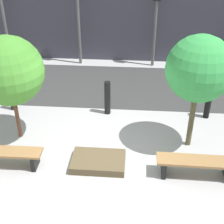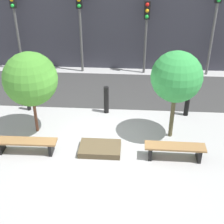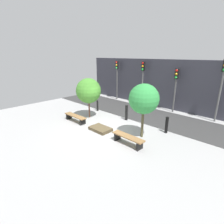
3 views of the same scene
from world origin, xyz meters
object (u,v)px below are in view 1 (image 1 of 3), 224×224
Objects in this scene: bench_right at (196,164)px; traffic_light_mid_east at (156,8)px; bollard_far_left at (11,97)px; bench_left at (2,154)px; planter_bed at (98,162)px; tree_behind_right_bench at (199,69)px; tree_behind_left_bench at (9,71)px; bollard_center at (208,103)px; bollard_left at (107,98)px.

traffic_light_mid_east is at bearing 97.50° from bench_right.
traffic_light_mid_east is (-0.78, 6.62, 2.01)m from bench_right.
bench_right is at bearing -26.54° from bollard_far_left.
planter_bed is (2.29, 0.20, -0.23)m from bench_left.
tree_behind_right_bench is at bearing 24.05° from planter_bed.
tree_behind_left_bench is (-2.29, 1.02, 1.86)m from planter_bed.
bollard_center is at bearing 25.75° from bench_left.
tree_behind_right_bench reaches higher than bollard_center.
tree_behind_right_bench is (4.58, 0.00, 0.21)m from tree_behind_left_bench.
bench_left is 4.58m from bench_right.
tree_behind_right_bench is 2.78× the size of bollard_left.
bench_left is at bearing -175.01° from planter_bed.
tree_behind_left_bench is 2.21m from bollard_far_left.
tree_behind_right_bench reaches higher than bollard_far_left.
bollard_left is 3.01m from bollard_center.
planter_bed is at bearing -90.00° from bollard_left.
traffic_light_mid_east is at bearing 59.34° from bench_left.
bench_left is 5.93m from bollard_center.
tree_behind_right_bench reaches higher than planter_bed.
bollard_center is at bearing -69.31° from traffic_light_mid_east.
traffic_light_mid_east is at bearing 98.21° from tree_behind_right_bench.
planter_bed is 0.44× the size of tree_behind_right_bench.
tree_behind_left_bench is 0.95× the size of tree_behind_right_bench.
traffic_light_mid_east reaches higher than bench_right.
tree_behind_right_bench reaches higher than tree_behind_left_bench.
bench_left is at bearing -119.87° from traffic_light_mid_east.
bollard_far_left is 6.03m from bollard_center.
bench_right is 1.71× the size of bollard_left.
tree_behind_right_bench is 0.88× the size of traffic_light_mid_east.
bench_right is at bearing -0.79° from bench_left.
bollard_left is at bearing 90.00° from planter_bed.
bench_left is 2.04m from tree_behind_left_bench.
bollard_far_left is (-5.31, 2.65, 0.10)m from bench_right.
bollard_center is at bearing 0.00° from bollard_far_left.
tree_behind_right_bench reaches higher than bench_left.
traffic_light_mid_east reaches higher than bench_left.
bollard_left reaches higher than bench_right.
planter_bed is at bearing -24.05° from tree_behind_left_bench.
traffic_light_mid_east reaches higher than bollard_left.
bench_left is 3.51m from bollard_left.
bench_left is 0.69× the size of tree_behind_left_bench.
bollard_left is (-2.29, 2.65, 0.20)m from bench_right.
tree_behind_left_bench is at bearing -148.10° from bollard_left.
bench_right is 3.51m from bollard_left.
tree_behind_left_bench is 6.62m from traffic_light_mid_east.
bollard_far_left is (-5.31, 1.43, -1.73)m from tree_behind_right_bench.
bollard_center reaches higher than bench_left.
tree_behind_left_bench is at bearing 180.00° from tree_behind_right_bench.
bollard_center reaches higher than bollard_far_left.
bench_left is 1.06× the size of bench_right.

